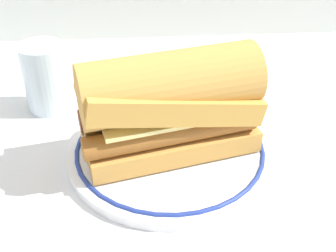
# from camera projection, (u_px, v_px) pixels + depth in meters

# --- Properties ---
(ground_plane) EXTENTS (1.50, 1.50, 0.00)m
(ground_plane) POSITION_uv_depth(u_px,v_px,m) (172.00, 175.00, 0.53)
(ground_plane) COLOR silver
(plate) EXTENTS (0.26, 0.26, 0.01)m
(plate) POSITION_uv_depth(u_px,v_px,m) (168.00, 150.00, 0.56)
(plate) COLOR white
(plate) RESTS_ON ground_plane
(sausage_sandwich) EXTENTS (0.23, 0.14, 0.13)m
(sausage_sandwich) POSITION_uv_depth(u_px,v_px,m) (168.00, 103.00, 0.52)
(sausage_sandwich) COLOR gold
(sausage_sandwich) RESTS_ON plate
(drinking_glass) EXTENTS (0.06, 0.06, 0.10)m
(drinking_glass) POSITION_uv_depth(u_px,v_px,m) (46.00, 81.00, 0.63)
(drinking_glass) COLOR silver
(drinking_glass) RESTS_ON ground_plane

